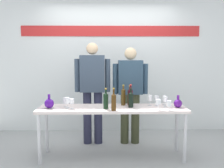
# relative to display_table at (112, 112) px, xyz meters

# --- Properties ---
(ground_plane) EXTENTS (10.00, 10.00, 0.00)m
(ground_plane) POSITION_rel_display_table_xyz_m (0.00, 0.00, -0.70)
(ground_plane) COLOR #9FA4A2
(back_wall) EXTENTS (4.93, 0.11, 3.00)m
(back_wall) POSITION_rel_display_table_xyz_m (0.00, 1.45, 0.81)
(back_wall) COLOR silver
(back_wall) RESTS_ON ground
(display_table) EXTENTS (2.17, 0.56, 0.76)m
(display_table) POSITION_rel_display_table_xyz_m (0.00, 0.00, 0.00)
(display_table) COLOR silver
(display_table) RESTS_ON ground
(decanter_blue_left) EXTENTS (0.14, 0.14, 0.20)m
(decanter_blue_left) POSITION_rel_display_table_xyz_m (-0.91, -0.04, 0.14)
(decanter_blue_left) COLOR #46138A
(decanter_blue_left) RESTS_ON display_table
(decanter_blue_right) EXTENTS (0.12, 0.12, 0.18)m
(decanter_blue_right) POSITION_rel_display_table_xyz_m (0.96, -0.04, 0.13)
(decanter_blue_right) COLOR #511682
(decanter_blue_right) RESTS_ON display_table
(presenter_left) EXTENTS (0.60, 0.22, 1.73)m
(presenter_left) POSITION_rel_display_table_xyz_m (-0.32, 0.63, 0.29)
(presenter_left) COLOR #23253C
(presenter_left) RESTS_ON ground
(presenter_right) EXTENTS (0.60, 0.22, 1.65)m
(presenter_right) POSITION_rel_display_table_xyz_m (0.32, 0.63, 0.25)
(presenter_right) COLOR #343923
(presenter_right) RESTS_ON ground
(wine_bottle_0) EXTENTS (0.07, 0.07, 0.32)m
(wine_bottle_0) POSITION_rel_display_table_xyz_m (0.02, -0.22, 0.20)
(wine_bottle_0) COLOR #452A0D
(wine_bottle_0) RESTS_ON display_table
(wine_bottle_1) EXTENTS (0.07, 0.07, 0.30)m
(wine_bottle_1) POSITION_rel_display_table_xyz_m (-0.09, -0.11, 0.20)
(wine_bottle_1) COLOR black
(wine_bottle_1) RESTS_ON display_table
(wine_bottle_2) EXTENTS (0.07, 0.07, 0.29)m
(wine_bottle_2) POSITION_rel_display_table_xyz_m (0.27, -0.01, 0.19)
(wine_bottle_2) COLOR black
(wine_bottle_2) RESTS_ON display_table
(wine_bottle_3) EXTENTS (0.07, 0.07, 0.32)m
(wine_bottle_3) POSITION_rel_display_table_xyz_m (0.17, 0.16, 0.21)
(wine_bottle_3) COLOR #4A3612
(wine_bottle_3) RESTS_ON display_table
(wine_bottle_4) EXTENTS (0.07, 0.07, 0.33)m
(wine_bottle_4) POSITION_rel_display_table_xyz_m (0.28, 0.10, 0.21)
(wine_bottle_4) COLOR #330714
(wine_bottle_4) RESTS_ON display_table
(wine_bottle_5) EXTENTS (0.07, 0.07, 0.30)m
(wine_bottle_5) POSITION_rel_display_table_xyz_m (0.27, 0.19, 0.20)
(wine_bottle_5) COLOR #532A15
(wine_bottle_5) RESTS_ON display_table
(wine_glass_left_0) EXTENTS (0.07, 0.07, 0.15)m
(wine_glass_left_0) POSITION_rel_display_table_xyz_m (-0.65, -0.04, 0.18)
(wine_glass_left_0) COLOR white
(wine_glass_left_0) RESTS_ON display_table
(wine_glass_left_1) EXTENTS (0.06, 0.06, 0.15)m
(wine_glass_left_1) POSITION_rel_display_table_xyz_m (-0.58, -0.10, 0.18)
(wine_glass_left_1) COLOR white
(wine_glass_left_1) RESTS_ON display_table
(wine_glass_left_2) EXTENTS (0.06, 0.06, 0.15)m
(wine_glass_left_2) POSITION_rel_display_table_xyz_m (-0.69, 0.04, 0.17)
(wine_glass_left_2) COLOR white
(wine_glass_left_2) RESTS_ON display_table
(wine_glass_right_0) EXTENTS (0.07, 0.07, 0.15)m
(wine_glass_right_0) POSITION_rel_display_table_xyz_m (0.64, -0.19, 0.18)
(wine_glass_right_0) COLOR white
(wine_glass_right_0) RESTS_ON display_table
(wine_glass_right_1) EXTENTS (0.07, 0.07, 0.15)m
(wine_glass_right_1) POSITION_rel_display_table_xyz_m (0.68, 0.12, 0.18)
(wine_glass_right_1) COLOR white
(wine_glass_right_1) RESTS_ON display_table
(wine_glass_right_2) EXTENTS (0.06, 0.06, 0.15)m
(wine_glass_right_2) POSITION_rel_display_table_xyz_m (0.80, 0.15, 0.17)
(wine_glass_right_2) COLOR white
(wine_glass_right_2) RESTS_ON display_table
(wine_glass_right_3) EXTENTS (0.06, 0.06, 0.14)m
(wine_glass_right_3) POSITION_rel_display_table_xyz_m (0.79, -0.22, 0.16)
(wine_glass_right_3) COLOR white
(wine_glass_right_3) RESTS_ON display_table
(wine_glass_right_4) EXTENTS (0.06, 0.06, 0.16)m
(wine_glass_right_4) POSITION_rel_display_table_xyz_m (0.57, 0.11, 0.19)
(wine_glass_right_4) COLOR white
(wine_glass_right_4) RESTS_ON display_table
(wine_glass_right_5) EXTENTS (0.06, 0.06, 0.16)m
(wine_glass_right_5) POSITION_rel_display_table_xyz_m (0.78, 0.00, 0.19)
(wine_glass_right_5) COLOR white
(wine_glass_right_5) RESTS_ON display_table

